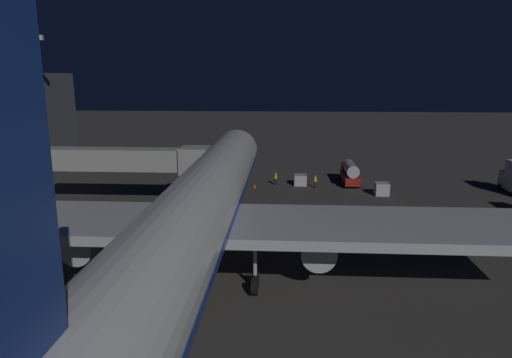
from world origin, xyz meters
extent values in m
plane|color=#383533|center=(0.00, 0.00, 0.00)|extent=(320.00, 320.00, 0.00)
cylinder|color=silver|center=(0.00, 8.10, 5.56)|extent=(5.34, 51.16, 5.34)
sphere|color=silver|center=(0.00, -17.48, 5.56)|extent=(5.23, 5.23, 5.23)
cube|color=navy|center=(0.00, 8.10, 5.16)|extent=(5.39, 49.11, 0.50)
cube|color=black|center=(0.00, -15.88, 6.50)|extent=(2.94, 1.40, 0.90)
cube|color=#B7BABF|center=(0.00, 10.30, 4.63)|extent=(49.58, 8.27, 0.70)
cylinder|color=#B7BABF|center=(-8.67, 9.30, 2.88)|extent=(2.50, 4.85, 2.50)
cylinder|color=black|center=(-8.67, 6.88, 2.88)|extent=(2.13, 0.15, 2.13)
cylinder|color=#B7BABF|center=(8.67, 9.30, 2.88)|extent=(2.50, 4.85, 2.50)
cylinder|color=black|center=(8.67, 6.88, 2.88)|extent=(2.13, 0.15, 2.13)
cylinder|color=#B7BABF|center=(0.00, -13.98, 2.35)|extent=(0.28, 0.28, 2.30)
cylinder|color=black|center=(0.00, -13.98, 0.60)|extent=(0.45, 1.20, 1.20)
cylinder|color=#B7BABF|center=(-4.20, 11.30, 2.35)|extent=(0.28, 0.28, 2.30)
cylinder|color=black|center=(-4.20, 10.65, 0.60)|extent=(0.45, 1.20, 1.20)
cylinder|color=black|center=(-4.20, 11.95, 0.60)|extent=(0.45, 1.20, 1.20)
cylinder|color=#B7BABF|center=(4.20, 11.30, 2.35)|extent=(0.28, 0.28, 2.30)
cylinder|color=black|center=(4.20, 10.65, 0.60)|extent=(0.45, 1.20, 1.20)
cylinder|color=black|center=(4.20, 11.95, 0.60)|extent=(0.45, 1.20, 1.20)
cube|color=#9E9E99|center=(12.92, -9.81, 5.56)|extent=(17.64, 2.60, 2.50)
cube|color=#9E9E99|center=(4.10, -9.81, 5.56)|extent=(3.20, 3.40, 3.00)
cube|color=black|center=(2.70, -9.81, 5.56)|extent=(0.70, 3.20, 2.70)
cylinder|color=#B7BABF|center=(5.10, -9.81, 2.16)|extent=(0.56, 0.56, 4.31)
cylinder|color=black|center=(4.50, -9.81, 0.30)|extent=(0.25, 0.60, 0.60)
cylinder|color=black|center=(5.70, -9.81, 0.30)|extent=(0.25, 0.60, 0.60)
cylinder|color=#59595E|center=(25.50, -16.05, 9.73)|extent=(0.40, 0.40, 19.47)
cube|color=#F9EFC6|center=(24.60, -16.05, 19.72)|extent=(1.10, 0.50, 0.60)
cube|color=#F9EFC6|center=(26.40, -16.05, 19.72)|extent=(1.10, 0.50, 0.60)
cube|color=silver|center=(-36.46, -20.54, 2.00)|extent=(1.80, 1.60, 1.10)
cylinder|color=black|center=(-35.40, -20.51, 0.35)|extent=(0.24, 0.70, 0.70)
cube|color=maroon|center=(-15.62, -22.61, 0.90)|extent=(2.10, 6.49, 1.10)
cylinder|color=#B7BABF|center=(-15.62, -22.41, 2.30)|extent=(1.70, 5.52, 1.70)
cube|color=maroon|center=(-15.62, -24.96, 2.00)|extent=(1.89, 1.80, 1.10)
cylinder|color=black|center=(-16.73, -24.89, 0.35)|extent=(0.24, 0.70, 0.70)
cylinder|color=black|center=(-14.51, -24.89, 0.35)|extent=(0.24, 0.70, 0.70)
cylinder|color=black|center=(-16.73, -20.34, 0.35)|extent=(0.24, 0.70, 0.70)
cylinder|color=black|center=(-14.51, -20.34, 0.35)|extent=(0.24, 0.70, 0.70)
cube|color=#B7BABF|center=(-18.84, -16.56, 0.81)|extent=(1.73, 1.70, 1.63)
cube|color=#B7BABF|center=(-8.54, -21.45, 0.74)|extent=(1.72, 1.75, 1.49)
cylinder|color=black|center=(-5.04, -21.42, 0.44)|extent=(0.28, 0.28, 0.88)
cylinder|color=yellow|center=(-5.04, -21.42, 1.16)|extent=(0.40, 0.40, 0.56)
sphere|color=tan|center=(-5.04, -21.42, 1.56)|extent=(0.24, 0.24, 0.24)
sphere|color=white|center=(-5.04, -21.42, 1.61)|extent=(0.23, 0.23, 0.23)
cylinder|color=black|center=(-10.52, -19.82, 0.45)|extent=(0.28, 0.28, 0.91)
cylinder|color=yellow|center=(-10.52, -19.82, 1.20)|extent=(0.40, 0.40, 0.58)
sphere|color=tan|center=(-10.52, -19.82, 1.61)|extent=(0.24, 0.24, 0.24)
sphere|color=yellow|center=(-10.52, -19.82, 1.66)|extent=(0.23, 0.23, 0.23)
cone|color=orange|center=(-2.20, -19.48, 0.28)|extent=(0.36, 0.36, 0.55)
cone|color=orange|center=(2.20, -19.48, 0.28)|extent=(0.36, 0.36, 0.55)
camera|label=1|loc=(-6.11, 41.26, 14.98)|focal=31.90mm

